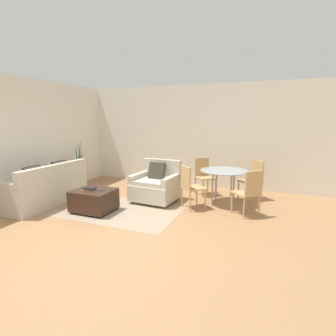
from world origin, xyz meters
The scene contains 15 objects.
ground_plane centered at (0.00, 0.00, 0.00)m, with size 20.00×20.00×0.00m, color #A3754C.
wall_back centered at (0.00, 3.61, 1.38)m, with size 12.00×0.06×2.75m.
wall_left centered at (-2.78, 1.50, 1.38)m, with size 0.06×12.00×2.75m.
area_rug centered at (-0.44, 0.97, 0.00)m, with size 2.46×1.57×0.01m.
couch centered at (-2.19, 0.75, 0.30)m, with size 0.92×1.85×0.90m.
armchair centered at (0.00, 1.84, 0.35)m, with size 0.99×0.93×0.91m.
ottoman centered at (-0.87, 0.74, 0.24)m, with size 0.78×0.66×0.45m.
book_stack centered at (-0.94, 0.72, 0.47)m, with size 0.24×0.18×0.05m.
tv_remote_primary centered at (-0.70, 0.78, 0.45)m, with size 0.14×0.13×0.01m.
potted_plant centered at (-2.42, 2.18, 0.30)m, with size 0.35×0.35×1.38m.
dining_table centered at (1.46, 2.19, 0.66)m, with size 1.01×1.01×0.75m.
dining_chair_near_left centered at (0.87, 1.61, 0.52)m, with size 0.59×0.59×0.90m.
dining_chair_near_right centered at (2.04, 1.61, 0.52)m, with size 0.59×0.59×0.90m.
dining_chair_far_left centered at (0.87, 2.78, 0.52)m, with size 0.59×0.59×0.90m.
dining_chair_far_right centered at (2.04, 2.78, 0.52)m, with size 0.59×0.59×0.90m.
Camera 1 is at (2.38, -3.41, 1.83)m, focal length 28.00 mm.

